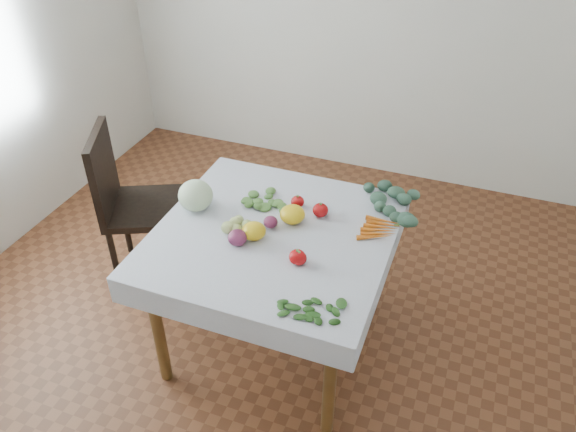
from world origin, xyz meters
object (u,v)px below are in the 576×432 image
object	(u,v)px
chair	(127,197)
table	(274,249)
cabbage	(196,195)
carrot_bunch	(380,229)
heirloom_back	(292,214)

from	to	relation	value
chair	table	bearing A→B (deg)	-13.41
chair	cabbage	bearing A→B (deg)	-18.37
carrot_bunch	table	bearing A→B (deg)	-157.88
table	chair	bearing A→B (deg)	166.59
chair	heirloom_back	xyz separation A→B (m)	(1.09, -0.13, 0.24)
table	chair	size ratio (longest dim) A/B	1.02
table	heirloom_back	xyz separation A→B (m)	(0.05, 0.12, 0.15)
cabbage	heirloom_back	world-z (taller)	cabbage
table	heirloom_back	distance (m)	0.19
cabbage	carrot_bunch	bearing A→B (deg)	8.89
table	cabbage	distance (m)	0.48
heirloom_back	carrot_bunch	distance (m)	0.43
table	heirloom_back	world-z (taller)	heirloom_back
table	chair	world-z (taller)	chair
cabbage	heirloom_back	bearing A→B (deg)	7.45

